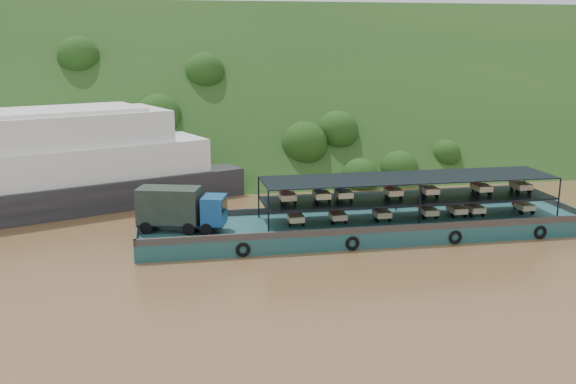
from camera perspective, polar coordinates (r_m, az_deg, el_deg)
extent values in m
plane|color=brown|center=(49.31, 2.94, -4.30)|extent=(160.00, 160.00, 0.00)
cube|color=#193714|center=(83.77, -2.86, 2.97)|extent=(140.00, 39.60, 39.60)
cube|color=#15464B|center=(50.73, 6.80, -3.17)|extent=(35.00, 7.00, 1.20)
cube|color=#592D19|center=(53.64, 5.74, -1.31)|extent=(35.00, 0.20, 0.50)
cube|color=#592D19|center=(47.39, 8.06, -3.32)|extent=(35.00, 0.20, 0.50)
cube|color=#592D19|center=(58.06, 23.45, -1.23)|extent=(0.20, 7.00, 0.50)
cube|color=#592D19|center=(48.32, -13.30, -3.22)|extent=(0.20, 7.00, 0.50)
torus|color=black|center=(45.39, -4.02, -5.15)|extent=(1.06, 0.26, 1.06)
torus|color=black|center=(46.93, 5.76, -4.57)|extent=(1.06, 0.26, 1.06)
torus|color=black|center=(49.73, 14.66, -3.92)|extent=(1.06, 0.26, 1.06)
torus|color=black|center=(53.05, 21.53, -3.35)|extent=(1.06, 0.26, 1.06)
cylinder|color=black|center=(47.74, -12.48, -3.11)|extent=(0.98, 0.57, 0.93)
cylinder|color=black|center=(49.53, -11.81, -2.49)|extent=(0.98, 0.57, 0.93)
cylinder|color=black|center=(46.89, -8.80, -3.25)|extent=(0.98, 0.57, 0.93)
cylinder|color=black|center=(48.70, -8.25, -2.61)|extent=(0.98, 0.57, 0.93)
cylinder|color=black|center=(46.59, -7.25, -3.31)|extent=(0.98, 0.57, 0.93)
cylinder|color=black|center=(48.42, -6.76, -2.66)|extent=(0.98, 0.57, 0.93)
cube|color=black|center=(47.93, -9.39, -2.73)|extent=(6.63, 3.70, 0.19)
cube|color=navy|center=(47.11, -6.60, -1.58)|extent=(2.13, 2.58, 2.04)
cube|color=black|center=(46.86, -5.66, -1.17)|extent=(0.57, 1.80, 0.84)
cube|color=black|center=(47.83, -10.53, -1.15)|extent=(4.90, 3.37, 2.60)
cube|color=black|center=(51.29, 10.60, -0.51)|extent=(23.00, 5.00, 0.12)
cube|color=black|center=(50.94, 10.68, 1.28)|extent=(23.00, 5.00, 0.08)
cylinder|color=black|center=(45.99, -1.74, -1.89)|extent=(0.12, 0.12, 3.30)
cylinder|color=black|center=(50.78, -2.63, -0.45)|extent=(0.12, 0.12, 3.30)
cylinder|color=black|center=(49.05, 11.65, -1.20)|extent=(0.12, 0.12, 3.30)
cylinder|color=black|center=(53.57, 9.64, 0.09)|extent=(0.12, 0.12, 3.30)
cylinder|color=black|center=(54.41, 22.93, -0.57)|extent=(0.12, 0.12, 3.30)
cylinder|color=black|center=(58.52, 20.27, 0.56)|extent=(0.12, 0.12, 3.30)
cylinder|color=black|center=(50.13, 0.36, -2.26)|extent=(0.12, 0.52, 0.52)
cylinder|color=black|center=(48.34, 0.18, -2.84)|extent=(0.14, 0.52, 0.52)
cylinder|color=black|center=(48.53, 1.34, -2.78)|extent=(0.14, 0.52, 0.52)
cube|color=beige|center=(48.67, 0.68, -2.32)|extent=(1.15, 1.50, 0.44)
cube|color=#B0190B|center=(49.71, 0.42, -1.77)|extent=(0.55, 0.80, 0.80)
cube|color=#B0190B|center=(49.39, 0.47, -1.27)|extent=(0.50, 0.10, 0.10)
cylinder|color=black|center=(50.85, 4.03, -2.07)|extent=(0.12, 0.52, 0.52)
cylinder|color=black|center=(49.05, 4.00, -2.64)|extent=(0.14, 0.52, 0.52)
cylinder|color=black|center=(49.31, 5.12, -2.57)|extent=(0.14, 0.52, 0.52)
cube|color=beige|center=(49.41, 4.46, -2.12)|extent=(1.15, 1.50, 0.44)
cube|color=red|center=(50.44, 4.12, -1.58)|extent=(0.55, 0.80, 0.80)
cube|color=red|center=(50.12, 4.19, -1.09)|extent=(0.50, 0.10, 0.10)
cylinder|color=black|center=(51.84, 7.83, -1.86)|extent=(0.12, 0.52, 0.52)
cylinder|color=black|center=(50.04, 7.93, -2.41)|extent=(0.14, 0.52, 0.52)
cylinder|color=black|center=(50.37, 9.01, -2.35)|extent=(0.14, 0.52, 0.52)
cube|color=#C3BB8A|center=(50.43, 8.36, -1.90)|extent=(1.15, 1.50, 0.44)
cube|color=#AD0B23|center=(51.44, 7.95, -1.39)|extent=(0.55, 0.80, 0.80)
cube|color=#AD0B23|center=(51.13, 8.04, -0.90)|extent=(0.50, 0.10, 0.10)
cylinder|color=black|center=(53.18, 11.79, -1.64)|extent=(0.12, 0.52, 0.52)
cylinder|color=black|center=(51.39, 12.03, -2.17)|extent=(0.14, 0.52, 0.52)
cylinder|color=black|center=(51.78, 13.05, -2.10)|extent=(0.14, 0.52, 0.52)
cube|color=#C7C28D|center=(51.80, 12.41, -1.67)|extent=(1.15, 1.50, 0.44)
cube|color=#AA130B|center=(52.78, 11.94, -1.17)|extent=(0.55, 0.80, 0.80)
cube|color=#AA130B|center=(52.48, 12.05, -0.70)|extent=(0.50, 0.10, 0.10)
cylinder|color=black|center=(54.79, 15.61, -1.41)|extent=(0.12, 0.52, 0.52)
cylinder|color=black|center=(53.01, 15.98, -1.92)|extent=(0.14, 0.52, 0.52)
cylinder|color=black|center=(53.46, 16.94, -1.86)|extent=(0.14, 0.52, 0.52)
cube|color=beige|center=(53.45, 16.31, -1.44)|extent=(1.15, 1.50, 0.44)
cube|color=red|center=(54.40, 15.78, -0.96)|extent=(0.55, 0.80, 0.80)
cube|color=red|center=(54.12, 15.91, -0.50)|extent=(0.50, 0.10, 0.10)
cylinder|color=black|center=(56.82, 19.53, -1.18)|extent=(0.12, 0.52, 0.52)
cylinder|color=black|center=(55.07, 20.01, -1.66)|extent=(0.14, 0.52, 0.52)
cylinder|color=black|center=(55.58, 20.90, -1.60)|extent=(0.14, 0.52, 0.52)
cube|color=beige|center=(55.53, 20.30, -1.20)|extent=(1.15, 1.50, 0.44)
cube|color=red|center=(56.45, 19.73, -0.74)|extent=(0.55, 0.80, 0.80)
cube|color=red|center=(56.17, 19.87, -0.29)|extent=(0.50, 0.10, 0.10)
cylinder|color=black|center=(54.13, 14.15, -1.50)|extent=(0.12, 0.52, 0.52)
cylinder|color=black|center=(52.35, 14.47, -2.01)|extent=(0.14, 0.52, 0.52)
cylinder|color=black|center=(52.78, 15.46, -1.95)|extent=(0.14, 0.52, 0.52)
cube|color=beige|center=(52.78, 14.83, -1.53)|extent=(1.15, 1.50, 0.44)
cube|color=red|center=(53.75, 14.32, -1.04)|extent=(0.55, 0.80, 0.80)
cube|color=red|center=(53.45, 14.44, -0.57)|extent=(0.50, 0.10, 0.10)
cylinder|color=black|center=(49.59, -0.35, -0.38)|extent=(0.12, 0.52, 0.52)
cylinder|color=black|center=(47.78, -0.55, -0.90)|extent=(0.14, 0.52, 0.52)
cylinder|color=black|center=(47.96, 0.62, -0.84)|extent=(0.14, 0.52, 0.52)
cube|color=tan|center=(48.12, -0.04, -0.38)|extent=(1.15, 1.50, 0.44)
cube|color=#B30B1B|center=(49.18, -0.29, 0.13)|extent=(0.55, 0.80, 0.80)
cube|color=#B30B1B|center=(48.88, -0.25, 0.65)|extent=(0.50, 0.10, 0.10)
cylinder|color=black|center=(50.53, 4.52, -0.16)|extent=(0.12, 0.52, 0.52)
cylinder|color=black|center=(48.72, 4.51, -0.66)|extent=(0.14, 0.52, 0.52)
cylinder|color=black|center=(48.98, 5.64, -0.61)|extent=(0.14, 0.52, 0.52)
cube|color=beige|center=(49.10, 4.97, -0.16)|extent=(1.15, 1.50, 0.44)
cube|color=navy|center=(50.13, 4.62, 0.34)|extent=(0.55, 0.80, 0.80)
cube|color=navy|center=(49.84, 4.69, 0.85)|extent=(0.50, 0.10, 0.10)
cylinder|color=black|center=(51.70, 8.78, 0.03)|extent=(0.12, 0.52, 0.52)
cylinder|color=black|center=(49.89, 8.92, -0.45)|extent=(0.14, 0.52, 0.52)
cylinder|color=black|center=(50.23, 9.99, -0.40)|extent=(0.14, 0.52, 0.52)
cube|color=beige|center=(50.30, 9.34, 0.04)|extent=(1.15, 1.50, 0.44)
cube|color=red|center=(51.31, 8.91, 0.52)|extent=(0.55, 0.80, 0.80)
cube|color=red|center=(51.02, 9.00, 1.02)|extent=(0.50, 0.10, 0.10)
cylinder|color=black|center=(52.75, 11.82, 0.17)|extent=(0.12, 0.52, 0.52)
cylinder|color=black|center=(50.95, 12.06, -0.30)|extent=(0.14, 0.52, 0.52)
cylinder|color=black|center=(51.34, 13.09, -0.25)|extent=(0.14, 0.52, 0.52)
cube|color=beige|center=(51.38, 12.45, 0.18)|extent=(1.15, 1.50, 0.44)
cube|color=beige|center=(52.37, 11.97, 0.65)|extent=(0.55, 0.80, 0.80)
cube|color=beige|center=(52.09, 12.08, 1.14)|extent=(0.50, 0.10, 0.10)
cylinder|color=black|center=(54.60, 16.15, 0.36)|extent=(0.12, 0.52, 0.52)
cylinder|color=black|center=(52.81, 16.54, -0.09)|extent=(0.14, 0.52, 0.52)
cylinder|color=black|center=(53.28, 17.49, -0.04)|extent=(0.14, 0.52, 0.52)
cube|color=beige|center=(53.27, 16.87, 0.38)|extent=(1.15, 1.50, 0.44)
cube|color=red|center=(54.23, 16.33, 0.83)|extent=(0.55, 0.80, 0.80)
cube|color=red|center=(53.96, 16.46, 1.30)|extent=(0.50, 0.10, 0.10)
cylinder|color=black|center=(56.22, 19.29, 0.50)|extent=(0.12, 0.52, 0.52)
cylinder|color=black|center=(54.46, 19.76, 0.07)|extent=(0.14, 0.52, 0.52)
cylinder|color=black|center=(54.97, 20.66, 0.11)|extent=(0.14, 0.52, 0.52)
cube|color=#C5AE8B|center=(54.94, 20.06, 0.52)|extent=(1.15, 1.50, 0.44)
cube|color=tan|center=(55.87, 19.48, 0.95)|extent=(0.55, 0.80, 0.80)
cube|color=tan|center=(55.60, 19.62, 1.41)|extent=(0.50, 0.10, 0.10)
cylinder|color=black|center=(50.12, 2.62, -0.24)|extent=(0.12, 0.52, 0.52)
cylinder|color=black|center=(48.30, 2.53, -0.76)|extent=(0.14, 0.52, 0.52)
cylinder|color=black|center=(48.54, 3.68, -0.70)|extent=(0.14, 0.52, 0.52)
cube|color=beige|center=(48.67, 3.02, -0.24)|extent=(1.15, 1.50, 0.44)
cube|color=navy|center=(49.71, 2.70, 0.26)|extent=(0.55, 0.80, 0.80)
cube|color=navy|center=(49.42, 2.76, 0.77)|extent=(0.50, 0.10, 0.10)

